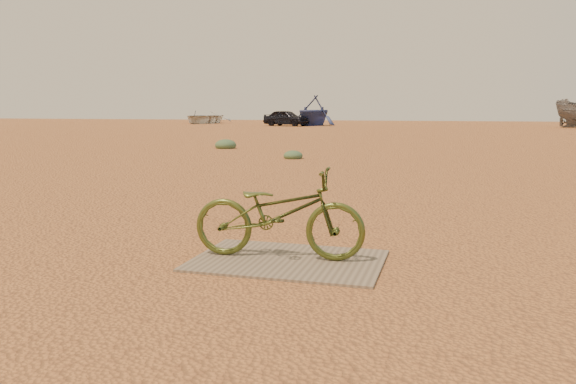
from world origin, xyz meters
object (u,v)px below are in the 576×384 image
(car, at_px, (286,118))
(plywood_board, at_px, (288,260))
(boat_near_left, at_px, (203,117))
(boat_far_left, at_px, (314,110))
(bicycle, at_px, (279,213))

(car, bearing_deg, plywood_board, -147.69)
(plywood_board, height_order, boat_near_left, boat_near_left)
(boat_near_left, distance_m, boat_far_left, 11.98)
(car, height_order, boat_far_left, boat_far_left)
(boat_near_left, xyz_separation_m, boat_far_left, (11.38, -3.70, 0.63))
(plywood_board, xyz_separation_m, bicycle, (-0.10, 0.04, 0.42))
(plywood_board, xyz_separation_m, boat_far_left, (-9.24, 39.70, 1.21))
(plywood_board, xyz_separation_m, car, (-11.07, 38.10, 0.62))
(bicycle, xyz_separation_m, boat_far_left, (-9.14, 39.66, 0.80))
(boat_far_left, bearing_deg, plywood_board, -62.07)
(plywood_board, distance_m, car, 39.68)
(plywood_board, relative_size, boat_near_left, 0.29)
(plywood_board, bearing_deg, bicycle, 158.64)
(boat_far_left, bearing_deg, car, -124.10)
(plywood_board, xyz_separation_m, boat_near_left, (-20.62, 43.39, 0.58))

